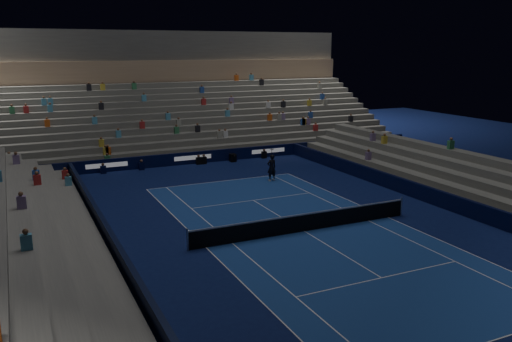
% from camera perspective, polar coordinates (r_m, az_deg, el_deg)
% --- Properties ---
extents(ground, '(90.00, 90.00, 0.00)m').
position_cam_1_polar(ground, '(28.01, 5.25, -6.51)').
color(ground, '#0B1547').
rests_on(ground, ground).
extents(court_surface, '(10.97, 23.77, 0.01)m').
position_cam_1_polar(court_surface, '(28.00, 5.25, -6.50)').
color(court_surface, navy).
rests_on(court_surface, ground).
extents(sponsor_barrier_far, '(44.00, 0.25, 1.00)m').
position_cam_1_polar(sponsor_barrier_far, '(44.24, -6.89, 1.42)').
color(sponsor_barrier_far, black).
rests_on(sponsor_barrier_far, ground).
extents(sponsor_barrier_east, '(0.25, 37.00, 1.00)m').
position_cam_1_polar(sponsor_barrier_east, '(33.62, 19.72, -3.00)').
color(sponsor_barrier_east, black).
rests_on(sponsor_barrier_east, ground).
extents(sponsor_barrier_west, '(0.25, 37.00, 1.00)m').
position_cam_1_polar(sponsor_barrier_west, '(24.66, -14.81, -8.44)').
color(sponsor_barrier_west, black).
rests_on(sponsor_barrier_west, ground).
extents(grandstand_main, '(44.00, 15.20, 11.20)m').
position_cam_1_polar(grandstand_main, '(52.71, -10.22, 6.35)').
color(grandstand_main, '#61615D').
rests_on(grandstand_main, ground).
extents(grandstand_east, '(5.00, 37.00, 2.50)m').
position_cam_1_polar(grandstand_east, '(36.00, 23.71, -1.62)').
color(grandstand_east, slate).
rests_on(grandstand_east, ground).
extents(grandstand_west, '(5.00, 37.00, 2.50)m').
position_cam_1_polar(grandstand_west, '(24.23, -23.02, -8.42)').
color(grandstand_west, slate).
rests_on(grandstand_west, ground).
extents(tennis_net, '(12.90, 0.10, 1.10)m').
position_cam_1_polar(tennis_net, '(27.84, 5.27, -5.54)').
color(tennis_net, '#B2B2B7').
rests_on(tennis_net, ground).
extents(tennis_player, '(0.73, 0.50, 1.96)m').
position_cam_1_polar(tennis_player, '(38.14, 1.70, 0.37)').
color(tennis_player, black).
rests_on(tennis_player, ground).
extents(broadcast_camera, '(0.53, 0.97, 0.66)m').
position_cam_1_polar(broadcast_camera, '(44.84, -2.52, 1.45)').
color(broadcast_camera, black).
rests_on(broadcast_camera, ground).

